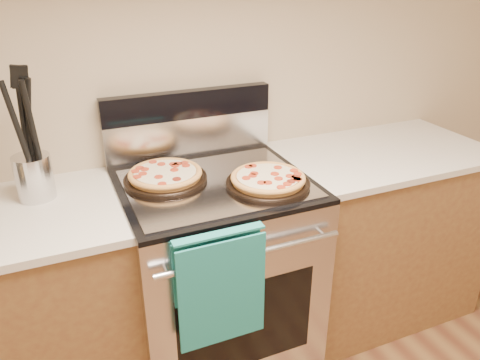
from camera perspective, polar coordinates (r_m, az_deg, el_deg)
name	(u,v)px	position (r m, az deg, el deg)	size (l,w,h in m)	color
wall_back	(183,59)	(2.08, -6.95, 14.47)	(4.00, 4.00, 0.00)	#C8B190
range_body	(216,276)	(2.14, -2.92, -11.65)	(0.76, 0.68, 0.90)	#B7B7BC
oven_window	(247,325)	(1.90, 0.80, -17.21)	(0.56, 0.01, 0.40)	black
cooktop	(214,183)	(1.90, -3.21, -0.42)	(0.76, 0.68, 0.02)	black
backsplash_lower	(190,137)	(2.13, -6.17, 5.29)	(0.76, 0.06, 0.18)	silver
backsplash_upper	(188,104)	(2.09, -6.36, 9.17)	(0.76, 0.06, 0.12)	black
oven_handle	(252,254)	(1.65, 1.44, -9.02)	(0.03, 0.03, 0.70)	silver
dish_towel	(220,286)	(1.67, -2.44, -12.77)	(0.32, 0.05, 0.42)	#1A7383
foil_sheet	(216,183)	(1.87, -2.91, -0.42)	(0.70, 0.55, 0.01)	gray
cabinet_left	(0,329)	(2.11, -27.19, -15.81)	(1.00, 0.62, 0.88)	brown
cabinet_right	(372,234)	(2.54, 15.85, -6.38)	(1.00, 0.62, 0.88)	brown
countertop_right	(384,153)	(2.35, 17.13, 3.17)	(1.02, 0.64, 0.03)	beige
pepperoni_pizza_back	(165,176)	(1.90, -9.08, 0.54)	(0.33, 0.33, 0.04)	#C7833C
pepperoni_pizza_front	(268,180)	(1.84, 3.43, 0.00)	(0.33, 0.33, 0.04)	#C7833C
utensil_crock	(34,177)	(1.91, -23.79, 0.33)	(0.14, 0.14, 0.17)	silver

